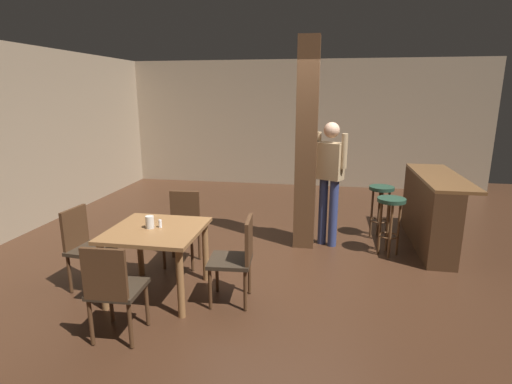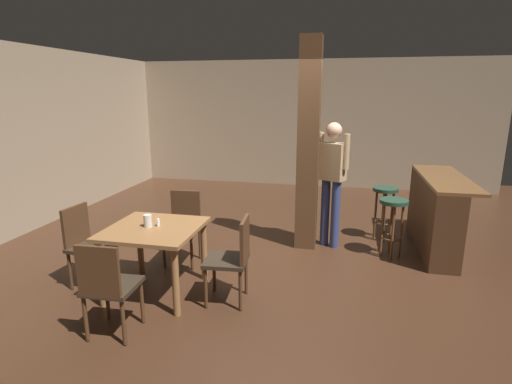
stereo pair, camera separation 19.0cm
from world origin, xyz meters
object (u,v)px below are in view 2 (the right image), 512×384
object	(u,v)px
dining_table	(154,238)
chair_north	(183,223)
chair_south	(107,284)
standing_person	(332,176)
salt_shaker	(158,222)
bar_stool_mid	(385,201)
chair_east	(234,255)
chair_west	(86,241)
napkin_cup	(148,221)
bar_counter	(434,212)
bar_stool_near	(393,214)

from	to	relation	value
dining_table	chair_north	distance (m)	0.83
chair_south	standing_person	size ratio (longest dim) A/B	0.52
chair_north	salt_shaker	bearing A→B (deg)	-85.98
chair_north	salt_shaker	size ratio (longest dim) A/B	10.71
chair_south	chair_north	bearing A→B (deg)	89.91
bar_stool_mid	chair_east	bearing A→B (deg)	-126.88
dining_table	standing_person	xyz separation A→B (m)	(1.76, 1.75, 0.39)
chair_north	chair_west	xyz separation A→B (m)	(-0.81, -0.82, 0.00)
chair_east	bar_stool_mid	distance (m)	2.74
chair_west	bar_stool_mid	distance (m)	3.98
chair_east	napkin_cup	world-z (taller)	chair_east
chair_north	bar_counter	xyz separation A→B (m)	(3.17, 1.18, 0.00)
napkin_cup	salt_shaker	world-z (taller)	napkin_cup
dining_table	salt_shaker	size ratio (longest dim) A/B	11.28
dining_table	bar_counter	world-z (taller)	bar_counter
chair_south	bar_stool_mid	distance (m)	3.95
bar_stool_mid	chair_west	bearing A→B (deg)	-147.01
dining_table	standing_person	distance (m)	2.52
standing_person	chair_east	bearing A→B (deg)	-116.71
dining_table	chair_south	size ratio (longest dim) A/B	1.05
chair_south	chair_east	xyz separation A→B (m)	(0.89, 0.83, 0.00)
chair_east	bar_counter	world-z (taller)	bar_counter
salt_shaker	standing_person	world-z (taller)	standing_person
napkin_cup	bar_counter	world-z (taller)	bar_counter
chair_east	bar_stool_near	xyz separation A→B (m)	(1.69, 1.57, 0.08)
chair_north	dining_table	bearing A→B (deg)	-88.59
dining_table	standing_person	world-z (taller)	standing_person
dining_table	chair_east	distance (m)	0.87
chair_west	napkin_cup	xyz separation A→B (m)	(0.76, -0.01, 0.30)
chair_east	salt_shaker	size ratio (longest dim) A/B	10.71
standing_person	napkin_cup	bearing A→B (deg)	-136.05
chair_west	standing_person	xyz separation A→B (m)	(2.59, 1.75, 0.50)
chair_south	chair_west	size ratio (longest dim) A/B	1.00
chair_east	chair_west	distance (m)	1.69
chair_west	chair_east	bearing A→B (deg)	-0.88
napkin_cup	standing_person	bearing A→B (deg)	43.95
chair_south	salt_shaker	distance (m)	0.93
chair_west	napkin_cup	size ratio (longest dim) A/B	6.82
chair_west	bar_counter	xyz separation A→B (m)	(3.97, 2.00, 0.00)
salt_shaker	napkin_cup	bearing A→B (deg)	-157.88
salt_shaker	bar_counter	xyz separation A→B (m)	(3.11, 1.97, -0.27)
dining_table	bar_counter	size ratio (longest dim) A/B	0.51
chair_west	napkin_cup	bearing A→B (deg)	-0.53
chair_north	chair_west	distance (m)	1.15
chair_east	standing_person	size ratio (longest dim) A/B	0.52
dining_table	salt_shaker	distance (m)	0.17
chair_south	bar_stool_near	bearing A→B (deg)	42.83
napkin_cup	salt_shaker	size ratio (longest dim) A/B	1.57
chair_south	chair_west	xyz separation A→B (m)	(-0.80, 0.86, 0.00)
chair_east	salt_shaker	xyz separation A→B (m)	(-0.83, 0.06, 0.27)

